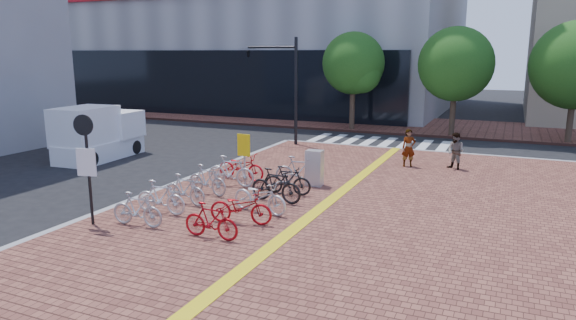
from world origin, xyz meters
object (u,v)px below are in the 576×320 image
at_px(bike_4, 231,171).
at_px(box_truck, 98,134).
at_px(bike_2, 185,189).
at_px(traffic_light_pole, 274,71).
at_px(utility_box, 314,168).
at_px(bike_1, 161,197).
at_px(bike_10, 288,180).
at_px(bike_7, 241,207).
at_px(pedestrian_b, 456,151).
at_px(bike_0, 137,209).
at_px(bike_5, 241,167).
at_px(bike_3, 207,180).
at_px(bike_8, 260,197).
at_px(yellow_sign, 244,150).
at_px(bike_6, 211,221).
at_px(notice_sign, 86,156).
at_px(pedestrian_a, 409,148).
at_px(bike_11, 299,171).
at_px(bike_9, 276,185).

bearing_deg(bike_4, box_truck, 72.21).
relative_size(bike_2, traffic_light_pole, 0.29).
bearing_deg(bike_4, utility_box, -66.41).
xyz_separation_m(bike_1, bike_10, (2.58, 3.45, -0.02)).
relative_size(bike_2, bike_7, 0.89).
bearing_deg(box_truck, pedestrian_b, 13.60).
bearing_deg(pedestrian_b, bike_0, -93.97).
height_order(bike_5, utility_box, utility_box).
height_order(bike_3, bike_7, bike_3).
relative_size(bike_2, utility_box, 1.25).
bearing_deg(bike_1, traffic_light_pole, 8.30).
xyz_separation_m(bike_3, bike_8, (2.53, -1.06, -0.01)).
bearing_deg(yellow_sign, box_truck, 167.77).
bearing_deg(bike_1, bike_4, -6.10).
bearing_deg(box_truck, bike_0, -41.11).
xyz_separation_m(bike_2, bike_10, (2.50, 2.34, 0.00)).
height_order(bike_0, bike_6, bike_0).
bearing_deg(traffic_light_pole, bike_1, -80.06).
height_order(utility_box, yellow_sign, yellow_sign).
bearing_deg(bike_3, bike_5, 9.99).
relative_size(bike_4, notice_sign, 0.60).
relative_size(bike_7, pedestrian_a, 1.15).
height_order(bike_7, yellow_sign, yellow_sign).
height_order(bike_2, box_truck, box_truck).
distance_m(bike_5, pedestrian_b, 8.79).
height_order(bike_7, box_truck, box_truck).
bearing_deg(bike_6, bike_0, 90.35).
xyz_separation_m(bike_3, bike_4, (0.18, 1.28, 0.04)).
relative_size(bike_2, bike_11, 0.92).
height_order(bike_5, bike_6, bike_5).
bearing_deg(bike_6, yellow_sign, 20.15).
xyz_separation_m(bike_1, bike_7, (2.60, 0.19, -0.03)).
relative_size(bike_2, bike_4, 0.88).
xyz_separation_m(bike_0, bike_5, (0.06, 5.78, 0.03)).
xyz_separation_m(yellow_sign, box_truck, (-8.66, 1.88, -0.27)).
bearing_deg(bike_0, bike_8, -49.12).
height_order(bike_0, pedestrian_a, pedestrian_a).
distance_m(bike_9, bike_11, 2.32).
height_order(bike_6, pedestrian_a, pedestrian_a).
xyz_separation_m(bike_5, bike_11, (2.26, 0.19, 0.02)).
relative_size(bike_2, notice_sign, 0.52).
bearing_deg(box_truck, pedestrian_a, 14.50).
distance_m(bike_7, notice_sign, 4.41).
distance_m(bike_4, utility_box, 3.00).
bearing_deg(pedestrian_a, bike_10, -140.21).
bearing_deg(pedestrian_a, bike_8, -133.77).
bearing_deg(bike_8, bike_3, 76.90).
height_order(bike_0, bike_9, bike_9).
relative_size(bike_6, bike_9, 0.87).
xyz_separation_m(bike_3, traffic_light_pole, (-2.29, 10.10, 3.26)).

